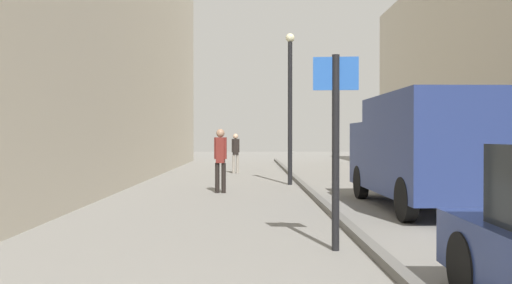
{
  "coord_description": "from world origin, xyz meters",
  "views": [
    {
      "loc": [
        -0.01,
        -1.32,
        1.51
      ],
      "look_at": [
        0.16,
        14.06,
        1.36
      ],
      "focal_mm": 36.96,
      "sensor_mm": 36.0,
      "label": 1
    }
  ],
  "objects_px": {
    "lamp_post": "(290,98)",
    "pedestrian_mid_block": "(236,150)",
    "delivery_van": "(421,148)",
    "pedestrian_main_foreground": "(220,156)",
    "street_sign_post": "(336,134)"
  },
  "relations": [
    {
      "from": "pedestrian_main_foreground",
      "to": "street_sign_post",
      "type": "height_order",
      "value": "street_sign_post"
    },
    {
      "from": "pedestrian_main_foreground",
      "to": "street_sign_post",
      "type": "distance_m",
      "value": 7.45
    },
    {
      "from": "pedestrian_mid_block",
      "to": "street_sign_post",
      "type": "bearing_deg",
      "value": -96.83
    },
    {
      "from": "pedestrian_main_foreground",
      "to": "pedestrian_mid_block",
      "type": "relative_size",
      "value": 1.05
    },
    {
      "from": "pedestrian_main_foreground",
      "to": "lamp_post",
      "type": "distance_m",
      "value": 3.6
    },
    {
      "from": "pedestrian_main_foreground",
      "to": "street_sign_post",
      "type": "xyz_separation_m",
      "value": [
        1.94,
        -7.18,
        0.55
      ]
    },
    {
      "from": "pedestrian_mid_block",
      "to": "lamp_post",
      "type": "height_order",
      "value": "lamp_post"
    },
    {
      "from": "delivery_van",
      "to": "lamp_post",
      "type": "xyz_separation_m",
      "value": [
        -2.34,
        5.51,
        1.45
      ]
    },
    {
      "from": "lamp_post",
      "to": "delivery_van",
      "type": "bearing_deg",
      "value": -67.0
    },
    {
      "from": "lamp_post",
      "to": "pedestrian_mid_block",
      "type": "bearing_deg",
      "value": 109.83
    },
    {
      "from": "street_sign_post",
      "to": "lamp_post",
      "type": "distance_m",
      "value": 9.65
    },
    {
      "from": "pedestrian_main_foreground",
      "to": "street_sign_post",
      "type": "bearing_deg",
      "value": -68.65
    },
    {
      "from": "delivery_van",
      "to": "pedestrian_main_foreground",
      "type": "bearing_deg",
      "value": 143.89
    },
    {
      "from": "pedestrian_main_foreground",
      "to": "lamp_post",
      "type": "xyz_separation_m",
      "value": [
        2.05,
        2.4,
        1.73
      ]
    },
    {
      "from": "delivery_van",
      "to": "lamp_post",
      "type": "distance_m",
      "value": 6.16
    }
  ]
}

